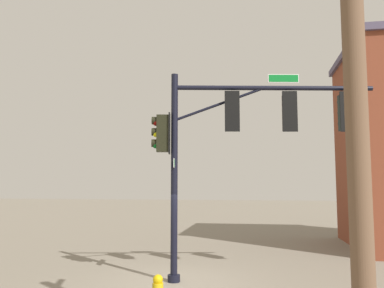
% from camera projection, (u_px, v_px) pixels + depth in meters
% --- Properties ---
extents(ground_plane, '(120.00, 120.00, 0.00)m').
position_uv_depth(ground_plane, '(174.00, 282.00, 11.48)').
color(ground_plane, gray).
extents(signal_pole_assembly, '(6.63, 1.72, 6.14)m').
position_uv_depth(signal_pole_assembly, '(240.00, 129.00, 11.98)').
color(signal_pole_assembly, black).
rests_on(signal_pole_assembly, ground_plane).
extents(utility_pole, '(0.63, 1.76, 7.83)m').
position_uv_depth(utility_pole, '(355.00, 88.00, 5.18)').
color(utility_pole, brown).
rests_on(utility_pole, ground_plane).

